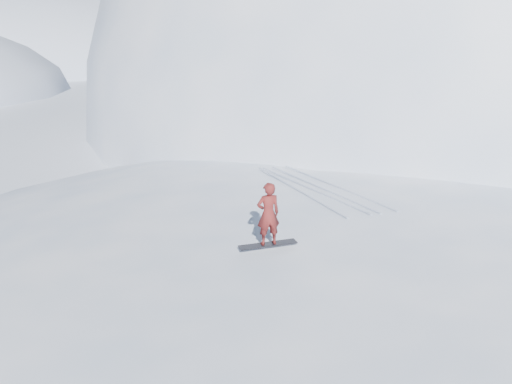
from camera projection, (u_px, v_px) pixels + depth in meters
ground at (377, 309)px, 14.25m from camera, size 400.00×400.00×0.00m
near_ridge at (357, 260)px, 17.26m from camera, size 36.00×28.00×4.80m
summit_peak at (442, 118)px, 44.13m from camera, size 60.00×56.00×56.00m
peak_shoulder at (353, 141)px, 35.23m from camera, size 28.00×24.00×18.00m
wind_bumps at (327, 278)px, 16.01m from camera, size 16.00×14.40×1.00m
snowboard at (268, 244)px, 12.66m from camera, size 1.51×0.29×0.03m
snowboarder at (268, 214)px, 12.40m from camera, size 0.60×0.39×1.63m
board_tracks at (315, 187)px, 17.18m from camera, size 2.50×5.96×0.04m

